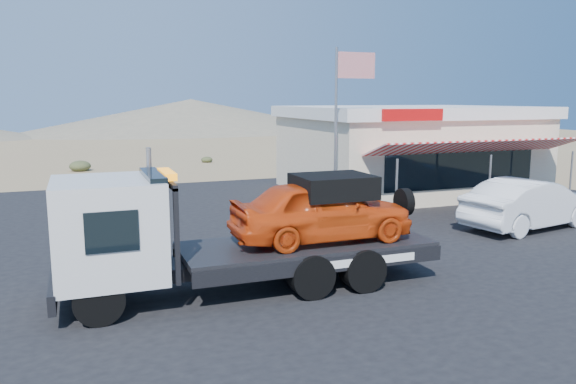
# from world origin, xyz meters

# --- Properties ---
(ground) EXTENTS (120.00, 120.00, 0.00)m
(ground) POSITION_xyz_m (0.00, 0.00, 0.00)
(ground) COLOR #957655
(ground) RESTS_ON ground
(asphalt_lot) EXTENTS (32.00, 24.00, 0.02)m
(asphalt_lot) POSITION_xyz_m (2.00, 3.00, 0.01)
(asphalt_lot) COLOR black
(asphalt_lot) RESTS_ON ground
(tow_truck) EXTENTS (8.31, 2.46, 2.78)m
(tow_truck) POSITION_xyz_m (-0.52, -1.70, 1.50)
(tow_truck) COLOR black
(tow_truck) RESTS_ON asphalt_lot
(white_sedan) EXTENTS (5.25, 2.63, 1.65)m
(white_sedan) POSITION_xyz_m (10.07, 0.82, 0.85)
(white_sedan) COLOR silver
(white_sedan) RESTS_ON asphalt_lot
(jerky_store) EXTENTS (10.40, 9.97, 3.90)m
(jerky_store) POSITION_xyz_m (10.50, 8.97, 1.99)
(jerky_store) COLOR beige
(jerky_store) RESTS_ON asphalt_lot
(flagpole) EXTENTS (1.55, 0.10, 6.00)m
(flagpole) POSITION_xyz_m (4.93, 4.50, 3.76)
(flagpole) COLOR #99999E
(flagpole) RESTS_ON asphalt_lot
(distant_hills) EXTENTS (126.00, 48.00, 4.20)m
(distant_hills) POSITION_xyz_m (-9.77, 55.14, 1.89)
(distant_hills) COLOR #726B59
(distant_hills) RESTS_ON ground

